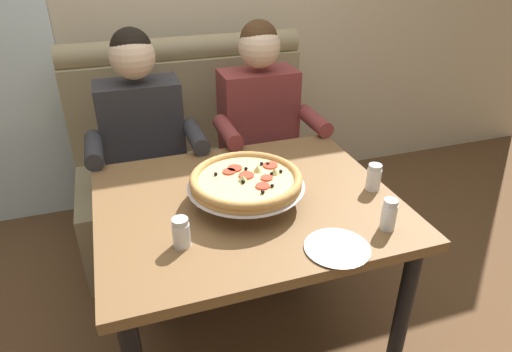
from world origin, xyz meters
The scene contains 10 objects.
ground_plane centered at (0.00, 0.00, 0.00)m, with size 16.00×16.00×0.00m, color brown.
booth_bench centered at (0.00, 0.93, 0.40)m, with size 1.37×0.78×1.13m.
dining_table centered at (0.00, 0.00, 0.66)m, with size 1.11×0.93×0.76m.
diner_left centered at (-0.31, 0.67, 0.71)m, with size 0.54×0.64×1.27m.
diner_right centered at (0.31, 0.67, 0.71)m, with size 0.54×0.64×1.27m.
pizza centered at (-0.01, -0.02, 0.85)m, with size 0.43×0.43×0.13m.
shaker_oregano centered at (-0.28, -0.20, 0.80)m, with size 0.06×0.06×0.10m.
shaker_parmesan centered at (0.49, -0.08, 0.80)m, with size 0.06×0.06×0.11m.
shaker_pepper_flakes centered at (0.40, -0.33, 0.81)m, with size 0.05×0.05×0.11m.
plate_near_left centered at (0.18, -0.38, 0.77)m, with size 0.21×0.21×0.02m.
Camera 1 is at (-0.43, -1.38, 1.66)m, focal length 31.41 mm.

